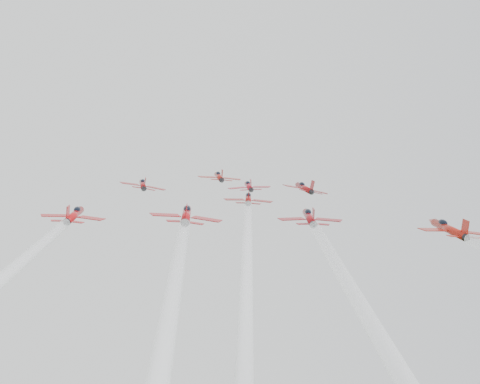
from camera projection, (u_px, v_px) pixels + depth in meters
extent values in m
cylinder|color=#A7160F|center=(219.00, 177.00, 143.06)|extent=(1.08, 9.11, 5.72)
cone|color=#A7160F|center=(217.00, 174.00, 148.94)|extent=(1.08, 2.41, 1.99)
cone|color=black|center=(221.00, 180.00, 137.65)|extent=(1.08, 1.56, 1.52)
ellipsoid|color=black|center=(218.00, 174.00, 145.21)|extent=(0.98, 2.32, 1.82)
cube|color=#A7160F|center=(207.00, 177.00, 141.98)|extent=(4.04, 2.67, 0.95)
cube|color=#A7160F|center=(232.00, 178.00, 142.61)|extent=(4.04, 2.67, 0.95)
cube|color=#A7160F|center=(221.00, 174.00, 138.64)|extent=(0.12, 2.50, 2.58)
cube|color=#A7160F|center=(214.00, 180.00, 138.45)|extent=(1.94, 1.32, 0.55)
cube|color=#A7160F|center=(227.00, 180.00, 138.78)|extent=(1.94, 1.32, 0.55)
cylinder|color=#9C0E13|center=(143.00, 185.00, 123.80)|extent=(0.99, 8.36, 5.25)
cone|color=#9C0E13|center=(144.00, 181.00, 129.21)|extent=(0.99, 2.22, 1.83)
cone|color=black|center=(142.00, 189.00, 118.84)|extent=(0.99, 1.43, 1.39)
ellipsoid|color=black|center=(143.00, 181.00, 125.78)|extent=(0.90, 2.13, 1.67)
cube|color=#9C0E13|center=(129.00, 185.00, 122.81)|extent=(3.71, 2.45, 0.87)
cube|color=#9C0E13|center=(156.00, 187.00, 123.39)|extent=(3.71, 2.45, 0.87)
cube|color=#9C0E13|center=(142.00, 182.00, 119.75)|extent=(0.11, 2.30, 2.37)
cube|color=#9C0E13|center=(135.00, 188.00, 119.58)|extent=(1.78, 1.22, 0.50)
cube|color=#9C0E13|center=(149.00, 189.00, 119.88)|extent=(1.78, 1.22, 0.50)
cylinder|color=#AF1021|center=(249.00, 187.00, 130.88)|extent=(0.98, 8.23, 5.16)
cone|color=#AF1021|center=(246.00, 183.00, 136.20)|extent=(0.98, 2.18, 1.80)
cone|color=black|center=(252.00, 190.00, 126.00)|extent=(0.98, 1.40, 1.37)
ellipsoid|color=black|center=(248.00, 183.00, 132.83)|extent=(0.89, 2.09, 1.65)
cube|color=#AF1021|center=(237.00, 187.00, 129.91)|extent=(3.65, 2.41, 0.85)
cube|color=#AF1021|center=(261.00, 188.00, 130.48)|extent=(3.65, 2.41, 0.85)
cube|color=#AF1021|center=(252.00, 184.00, 126.90)|extent=(0.11, 2.26, 2.33)
cube|color=#AF1021|center=(245.00, 189.00, 126.73)|extent=(1.75, 1.20, 0.49)
cube|color=#AF1021|center=(258.00, 190.00, 127.02)|extent=(1.75, 1.20, 0.49)
cylinder|color=maroon|center=(305.00, 188.00, 133.56)|extent=(1.10, 9.26, 5.81)
cone|color=maroon|center=(299.00, 184.00, 139.55)|extent=(1.10, 2.45, 2.03)
cone|color=black|center=(311.00, 192.00, 128.07)|extent=(1.10, 1.58, 1.54)
ellipsoid|color=black|center=(302.00, 184.00, 135.75)|extent=(1.00, 2.36, 1.85)
cube|color=maroon|center=(292.00, 188.00, 132.46)|extent=(4.11, 2.71, 0.96)
cube|color=maroon|center=(319.00, 190.00, 133.11)|extent=(4.11, 2.71, 0.96)
cube|color=maroon|center=(310.00, 185.00, 129.07)|extent=(0.12, 2.54, 2.62)
cube|color=maroon|center=(302.00, 191.00, 128.88)|extent=(1.97, 1.35, 0.56)
cube|color=maroon|center=(317.00, 192.00, 129.22)|extent=(1.97, 1.35, 0.56)
cylinder|color=maroon|center=(248.00, 199.00, 114.69)|extent=(0.97, 8.22, 5.16)
cone|color=maroon|center=(245.00, 195.00, 120.00)|extent=(0.97, 2.18, 1.80)
cone|color=black|center=(252.00, 204.00, 109.81)|extent=(0.97, 1.40, 1.37)
ellipsoid|color=black|center=(247.00, 195.00, 116.63)|extent=(0.89, 2.09, 1.64)
cube|color=maroon|center=(235.00, 200.00, 113.72)|extent=(3.65, 2.41, 0.85)
cube|color=maroon|center=(263.00, 201.00, 114.29)|extent=(3.65, 2.41, 0.85)
cube|color=maroon|center=(252.00, 197.00, 110.71)|extent=(0.11, 2.26, 2.32)
cube|color=maroon|center=(244.00, 203.00, 110.54)|extent=(1.75, 1.19, 0.49)
cube|color=maroon|center=(259.00, 204.00, 110.83)|extent=(1.75, 1.19, 0.49)
cylinder|color=white|center=(301.00, 268.00, 70.28)|extent=(1.24, 70.31, 39.85)
cylinder|color=#B31113|center=(74.00, 215.00, 90.78)|extent=(1.01, 8.49, 5.33)
cone|color=#B31113|center=(79.00, 208.00, 96.26)|extent=(1.01, 2.25, 1.86)
cone|color=black|center=(69.00, 223.00, 85.74)|extent=(1.01, 1.45, 1.41)
ellipsoid|color=black|center=(76.00, 209.00, 92.78)|extent=(0.92, 2.16, 1.70)
cube|color=#B31113|center=(54.00, 216.00, 89.77)|extent=(3.77, 2.49, 0.88)
cube|color=#B31113|center=(92.00, 218.00, 90.36)|extent=(3.77, 2.49, 0.88)
cube|color=#B31113|center=(70.00, 213.00, 86.66)|extent=(0.11, 2.33, 2.40)
cube|color=#B31113|center=(60.00, 221.00, 86.49)|extent=(1.81, 1.23, 0.51)
cube|color=#B31113|center=(80.00, 222.00, 86.79)|extent=(1.81, 1.23, 0.51)
cylinder|color=#AF1016|center=(186.00, 215.00, 95.96)|extent=(1.21, 10.17, 6.38)
cone|color=#AF1016|center=(185.00, 208.00, 102.53)|extent=(1.21, 2.69, 2.23)
cone|color=black|center=(188.00, 224.00, 89.93)|extent=(1.21, 1.74, 1.69)
ellipsoid|color=black|center=(186.00, 209.00, 98.36)|extent=(1.10, 2.59, 2.03)
cube|color=#AF1016|center=(166.00, 216.00, 94.75)|extent=(4.51, 2.98, 1.05)
cube|color=#AF1016|center=(207.00, 218.00, 95.46)|extent=(4.51, 2.98, 1.05)
cube|color=#AF1016|center=(188.00, 213.00, 91.03)|extent=(0.13, 2.79, 2.88)
cube|color=#AF1016|center=(176.00, 222.00, 90.82)|extent=(2.17, 1.48, 0.61)
cube|color=#AF1016|center=(199.00, 223.00, 91.19)|extent=(2.17, 1.48, 0.61)
cylinder|color=white|center=(215.00, 382.00, 41.02)|extent=(1.53, 86.97, 49.29)
cylinder|color=maroon|center=(310.00, 218.00, 100.21)|extent=(1.12, 9.42, 5.91)
cone|color=maroon|center=(301.00, 211.00, 106.30)|extent=(1.12, 2.50, 2.06)
cone|color=black|center=(318.00, 226.00, 94.62)|extent=(1.12, 1.61, 1.57)
ellipsoid|color=black|center=(307.00, 212.00, 102.43)|extent=(1.02, 2.40, 1.88)
cube|color=maroon|center=(293.00, 219.00, 99.09)|extent=(4.18, 2.76, 0.98)
cube|color=maroon|center=(329.00, 220.00, 99.75)|extent=(4.18, 2.76, 0.98)
cube|color=maroon|center=(317.00, 215.00, 95.65)|extent=(0.12, 2.58, 2.66)
cube|color=maroon|center=(307.00, 224.00, 95.45)|extent=(2.01, 1.37, 0.56)
cube|color=maroon|center=(326.00, 224.00, 95.79)|extent=(2.01, 1.37, 0.56)
cylinder|color=white|center=(459.00, 349.00, 49.32)|extent=(1.42, 80.56, 45.66)
cylinder|color=#A81B10|center=(449.00, 230.00, 97.90)|extent=(1.19, 10.00, 6.28)
cone|color=#A81B10|center=(432.00, 221.00, 104.36)|extent=(1.19, 2.65, 2.19)
cone|color=black|center=(468.00, 238.00, 91.97)|extent=(1.19, 1.71, 1.67)
ellipsoid|color=black|center=(443.00, 223.00, 100.26)|extent=(1.08, 2.54, 2.00)
cube|color=#A81B10|center=(433.00, 230.00, 96.71)|extent=(4.44, 2.93, 1.04)
cube|color=#A81B10|center=(471.00, 232.00, 97.41)|extent=(4.44, 2.93, 1.04)
cube|color=#A81B10|center=(465.00, 227.00, 93.06)|extent=(0.13, 2.74, 2.83)
cube|color=#A81B10|center=(454.00, 236.00, 92.85)|extent=(2.13, 1.45, 0.60)
cube|color=#A81B10|center=(475.00, 237.00, 93.21)|extent=(2.13, 1.45, 0.60)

